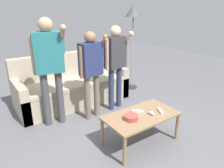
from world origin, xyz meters
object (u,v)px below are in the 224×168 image
Objects in this scene: couch at (72,86)px; game_remote_nunchuk at (151,113)px; floor_lamp at (133,18)px; game_remote_wand_far at (138,111)px; snack_bowl at (131,117)px; player_center at (91,66)px; coffee_table at (141,118)px; player_right at (115,59)px; player_left at (49,61)px; game_remote_wand_near at (160,111)px.

game_remote_nunchuk is (0.31, -1.83, 0.14)m from couch.
floor_lamp is (1.43, -0.08, 1.24)m from couch.
game_remote_nunchuk is 0.19m from game_remote_wand_far.
snack_bowl is 1.10m from player_center.
couch is 1.46× the size of player_center.
player_right is at bearing 72.53° from coffee_table.
player_left reaches higher than snack_bowl.
floor_lamp reaches higher than game_remote_nunchuk.
couch reaches higher than game_remote_wand_near.
game_remote_wand_near is at bearing -6.63° from game_remote_nunchuk.
game_remote_wand_far is (0.78, -1.07, -0.59)m from player_left.
game_remote_wand_far is (-0.11, 0.15, -0.01)m from game_remote_nunchuk.
floor_lamp is at bearing 14.68° from player_left.
coffee_table is 1.54m from player_left.
coffee_table is 1.13m from player_center.
player_right is (0.22, 1.12, 0.48)m from game_remote_nunchuk.
floor_lamp is 2.14m from player_left.
player_center is 10.31× the size of game_remote_wand_far.
coffee_table is at bearing -107.47° from player_right.
coffee_table is 0.11m from game_remote_wand_far.
floor_lamp is at bearing -3.20° from couch.
game_remote_wand_far is (-0.26, 0.17, -0.00)m from game_remote_wand_near.
player_right reaches higher than couch.
couch is at bearing 90.13° from snack_bowl.
snack_bowl reaches higher than coffee_table.
couch is 2.09× the size of coffee_table.
snack_bowl is 2.03× the size of game_remote_nunchuk.
floor_lamp is at bearing 57.41° from game_remote_nunchuk.
coffee_table is 0.21m from snack_bowl.
coffee_table is 0.67× the size of player_right.
player_left is at bearing 126.05° from game_remote_nunchuk.
game_remote_nunchuk is 0.05× the size of floor_lamp.
floor_lamp reaches higher than coffee_table.
player_right is (0.51, 0.06, 0.03)m from player_center.
snack_bowl is (-0.19, -0.02, 0.08)m from coffee_table.
couch is 13.56× the size of game_remote_wand_near.
player_center reaches higher than couch.
player_left is at bearing 130.01° from game_remote_wand_near.
couch is 15.02× the size of game_remote_wand_far.
snack_bowl is at bearing 171.10° from game_remote_wand_near.
game_remote_nunchuk is at bearing -100.98° from player_right.
player_left is 0.63m from player_center.
coffee_table is 0.70× the size of player_center.
floor_lamp is 1.09× the size of player_left.
coffee_table is 7.19× the size of game_remote_wand_far.
couch is 1.77m from coffee_table.
player_right is (0.33, 1.05, 0.56)m from coffee_table.
player_center is (-1.41, -0.69, -0.66)m from floor_lamp.
snack_bowl reaches higher than game_remote_nunchuk.
player_center is (-0.29, 1.06, 0.45)m from game_remote_nunchuk.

